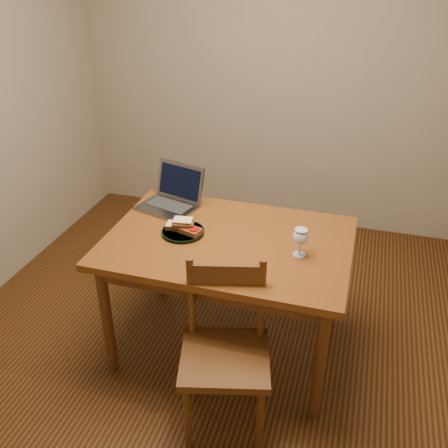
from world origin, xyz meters
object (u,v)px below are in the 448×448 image
(plate, at_px, (183,232))
(milk_glass, at_px, (300,242))
(table, at_px, (228,253))
(laptop, at_px, (173,195))
(chair, at_px, (225,346))

(plate, xyz_separation_m, milk_glass, (0.64, -0.03, 0.07))
(table, height_order, laptop, laptop)
(milk_glass, bearing_deg, chair, -118.26)
(milk_glass, distance_m, laptop, 0.89)
(plate, bearing_deg, chair, -52.38)
(table, height_order, chair, chair)
(table, relative_size, plate, 5.58)
(chair, xyz_separation_m, plate, (-0.39, 0.50, 0.27))
(milk_glass, bearing_deg, laptop, 157.22)
(plate, relative_size, laptop, 0.59)
(table, xyz_separation_m, plate, (-0.25, -0.01, 0.10))
(table, xyz_separation_m, chair, (0.14, -0.52, -0.18))
(table, distance_m, laptop, 0.54)
(table, bearing_deg, milk_glass, -6.88)
(milk_glass, height_order, laptop, laptop)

